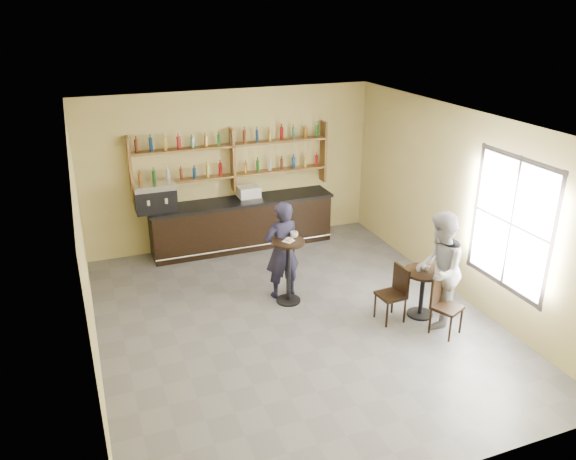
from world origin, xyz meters
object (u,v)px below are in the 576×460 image
object	(u,v)px
patron_second	(439,270)
bar_counter	(242,223)
espresso_machine	(155,197)
chair_south	(447,307)
pedestal_table	(288,272)
pastry_case	(249,193)
man_main	(282,250)
chair_west	(391,295)
cafe_table	(422,293)

from	to	relation	value
patron_second	bar_counter	bearing A→B (deg)	-114.91
espresso_machine	chair_south	bearing A→B (deg)	-49.34
bar_counter	pedestal_table	xyz separation A→B (m)	(0.06, -2.51, 0.05)
pastry_case	man_main	size ratio (longest dim) A/B	0.26
bar_counter	chair_south	world-z (taller)	bar_counter
espresso_machine	patron_second	xyz separation A→B (m)	(3.69, -3.97, -0.38)
pastry_case	chair_west	size ratio (longest dim) A/B	0.48
cafe_table	man_main	bearing A→B (deg)	142.51
chair_west	bar_counter	bearing A→B (deg)	-163.55
patron_second	espresso_machine	bearing A→B (deg)	-98.54
espresso_machine	pastry_case	distance (m)	1.88
chair_west	chair_south	world-z (taller)	chair_south
pedestal_table	man_main	xyz separation A→B (m)	(-0.02, 0.24, 0.30)
pedestal_table	man_main	bearing A→B (deg)	95.62
cafe_table	pedestal_table	bearing A→B (deg)	147.07
pastry_case	cafe_table	world-z (taller)	pastry_case
patron_second	chair_west	bearing A→B (deg)	-78.04
bar_counter	pedestal_table	bearing A→B (deg)	-88.70
pedestal_table	cafe_table	bearing A→B (deg)	-32.93
cafe_table	patron_second	distance (m)	0.59
pedestal_table	chair_south	bearing A→B (deg)	-43.42
espresso_machine	chair_west	bearing A→B (deg)	-49.77
pedestal_table	bar_counter	bearing A→B (deg)	91.30
pedestal_table	cafe_table	distance (m)	2.21
pedestal_table	man_main	size ratio (longest dim) A/B	0.65
bar_counter	patron_second	xyz separation A→B (m)	(1.98, -3.97, 0.41)
bar_counter	patron_second	bearing A→B (deg)	-63.50
patron_second	pedestal_table	bearing A→B (deg)	-88.62
pedestal_table	patron_second	bearing A→B (deg)	-37.21
patron_second	man_main	bearing A→B (deg)	-92.52
bar_counter	espresso_machine	distance (m)	1.88
espresso_machine	man_main	distance (m)	2.90
pastry_case	chair_south	world-z (taller)	pastry_case
espresso_machine	pastry_case	xyz separation A→B (m)	(1.87, 0.00, -0.14)
pastry_case	man_main	bearing A→B (deg)	-87.80
pedestal_table	chair_south	xyz separation A→B (m)	(1.90, -1.80, -0.10)
man_main	bar_counter	bearing A→B (deg)	-94.63
chair_south	cafe_table	bearing A→B (deg)	69.43
bar_counter	patron_second	distance (m)	4.46
cafe_table	chair_south	size ratio (longest dim) A/B	0.87
pastry_case	cafe_table	xyz separation A→B (m)	(1.74, -3.71, -0.76)
patron_second	cafe_table	bearing A→B (deg)	-125.64
chair_south	bar_counter	bearing A→B (deg)	89.08
man_main	cafe_table	size ratio (longest dim) A/B	2.16
espresso_machine	chair_west	size ratio (longest dim) A/B	0.84
pedestal_table	chair_west	distance (m)	1.74
bar_counter	espresso_machine	world-z (taller)	espresso_machine
espresso_machine	bar_counter	bearing A→B (deg)	0.30
chair_south	patron_second	bearing A→B (deg)	60.54
espresso_machine	man_main	size ratio (longest dim) A/B	0.45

